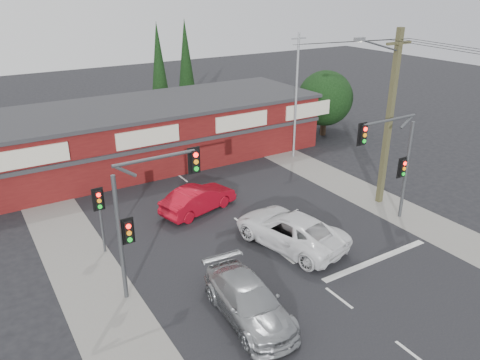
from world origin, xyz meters
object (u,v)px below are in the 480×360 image
white_suv (290,230)px  utility_pole (388,114)px  silver_suv (249,301)px  red_sedan (198,199)px  shop_building (142,133)px

white_suv → utility_pole: size_ratio=0.60×
silver_suv → red_sedan: red_sedan is taller
utility_pole → shop_building: bearing=123.8°
silver_suv → utility_pole: 13.89m
white_suv → red_sedan: bearing=-81.5°
red_sedan → shop_building: size_ratio=0.17×
silver_suv → shop_building: 19.00m
red_sedan → shop_building: bearing=-17.4°
white_suv → red_sedan: size_ratio=1.29×
white_suv → shop_building: bearing=-95.4°
shop_building → red_sedan: bearing=-91.8°
shop_building → silver_suv: bearing=-98.6°
silver_suv → white_suv: bearing=42.0°
shop_building → utility_pole: 17.15m
white_suv → red_sedan: 6.10m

